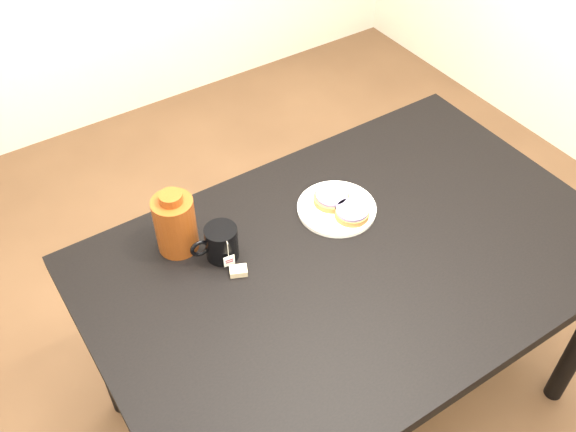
{
  "coord_description": "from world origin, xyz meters",
  "views": [
    {
      "loc": [
        -0.77,
        -0.86,
        2.02
      ],
      "look_at": [
        -0.1,
        0.17,
        0.81
      ],
      "focal_mm": 40.0,
      "sensor_mm": 36.0,
      "label": 1
    }
  ],
  "objects": [
    {
      "name": "bagel_back",
      "position": [
        0.06,
        0.19,
        0.77
      ],
      "size": [
        0.14,
        0.14,
        0.03
      ],
      "color": "brown",
      "rests_on": "plate"
    },
    {
      "name": "plate",
      "position": [
        0.06,
        0.17,
        0.76
      ],
      "size": [
        0.22,
        0.22,
        0.02
      ],
      "color": "white",
      "rests_on": "table"
    },
    {
      "name": "mug",
      "position": [
        -0.3,
        0.19,
        0.8
      ],
      "size": [
        0.13,
        0.1,
        0.1
      ],
      "rotation": [
        0.0,
        0.0,
        -0.13
      ],
      "color": "black",
      "rests_on": "table"
    },
    {
      "name": "ground_plane",
      "position": [
        0.0,
        0.0,
        0.0
      ],
      "size": [
        4.0,
        4.0,
        0.0
      ],
      "primitive_type": "plane",
      "color": "brown"
    },
    {
      "name": "teabag_pouch",
      "position": [
        -0.29,
        0.12,
        0.76
      ],
      "size": [
        0.05,
        0.05,
        0.02
      ],
      "primitive_type": "cube",
      "rotation": [
        0.0,
        0.0,
        -0.42
      ],
      "color": "#C6B793",
      "rests_on": "table"
    },
    {
      "name": "table",
      "position": [
        0.0,
        0.0,
        0.67
      ],
      "size": [
        1.4,
        0.9,
        0.75
      ],
      "color": "black",
      "rests_on": "ground_plane"
    },
    {
      "name": "bagel_package",
      "position": [
        -0.38,
        0.29,
        0.84
      ],
      "size": [
        0.14,
        0.14,
        0.19
      ],
      "rotation": [
        0.0,
        0.0,
        -0.35
      ],
      "color": "#56210B",
      "rests_on": "table"
    },
    {
      "name": "bagel_front",
      "position": [
        0.07,
        0.11,
        0.78
      ],
      "size": [
        0.13,
        0.13,
        0.03
      ],
      "color": "brown",
      "rests_on": "plate"
    }
  ]
}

